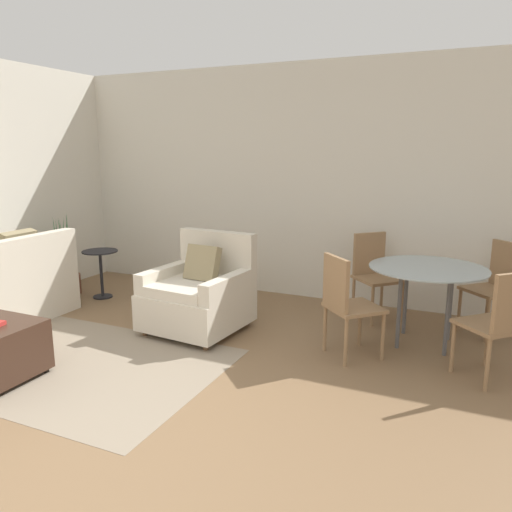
{
  "coord_description": "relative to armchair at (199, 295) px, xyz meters",
  "views": [
    {
      "loc": [
        2.18,
        -2.1,
        1.77
      ],
      "look_at": [
        0.22,
        2.23,
        0.75
      ],
      "focal_mm": 35.0,
      "sensor_mm": 36.0,
      "label": 1
    }
  ],
  "objects": [
    {
      "name": "dining_chair_far_left",
      "position": [
        1.49,
        1.11,
        0.16
      ],
      "size": [
        0.59,
        0.59,
        0.9
      ],
      "color": "#93704C",
      "rests_on": "ground_plane"
    },
    {
      "name": "wall_back",
      "position": [
        0.29,
        1.54,
        1.02
      ],
      "size": [
        12.0,
        0.06,
        2.75
      ],
      "color": "beige",
      "rests_on": "ground_plane"
    },
    {
      "name": "area_rug",
      "position": [
        -0.48,
        -1.17,
        -0.35
      ],
      "size": [
        2.33,
        1.74,
        0.01
      ],
      "color": "gray",
      "rests_on": "ground_plane"
    },
    {
      "name": "dining_table",
      "position": [
        2.09,
        0.52,
        0.29
      ],
      "size": [
        1.04,
        1.04,
        0.73
      ],
      "color": "#99A8AD",
      "rests_on": "ground_plane"
    },
    {
      "name": "dining_chair_near_right",
      "position": [
        2.68,
        -0.08,
        0.16
      ],
      "size": [
        0.59,
        0.59,
        0.9
      ],
      "color": "#93704C",
      "rests_on": "ground_plane"
    },
    {
      "name": "side_table",
      "position": [
        -1.65,
        0.45,
        0.05
      ],
      "size": [
        0.42,
        0.42,
        0.58
      ],
      "color": "black",
      "rests_on": "ground_plane"
    },
    {
      "name": "dining_chair_far_right",
      "position": [
        2.68,
        1.11,
        0.16
      ],
      "size": [
        0.59,
        0.59,
        0.9
      ],
      "color": "#93704C",
      "rests_on": "ground_plane"
    },
    {
      "name": "ground_plane",
      "position": [
        0.29,
        -2.0,
        -0.36
      ],
      "size": [
        20.0,
        20.0,
        0.0
      ],
      "primitive_type": "plane",
      "color": "brown"
    },
    {
      "name": "armchair",
      "position": [
        0.0,
        0.0,
        0.0
      ],
      "size": [
        0.95,
        0.96,
        0.95
      ],
      "color": "beige",
      "rests_on": "ground_plane"
    },
    {
      "name": "potted_plant",
      "position": [
        -2.16,
        0.39,
        -0.09
      ],
      "size": [
        0.34,
        0.34,
        1.04
      ],
      "color": "brown",
      "rests_on": "ground_plane"
    },
    {
      "name": "dining_chair_near_left",
      "position": [
        1.49,
        -0.08,
        0.16
      ],
      "size": [
        0.59,
        0.59,
        0.9
      ],
      "color": "#93704C",
      "rests_on": "ground_plane"
    }
  ]
}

